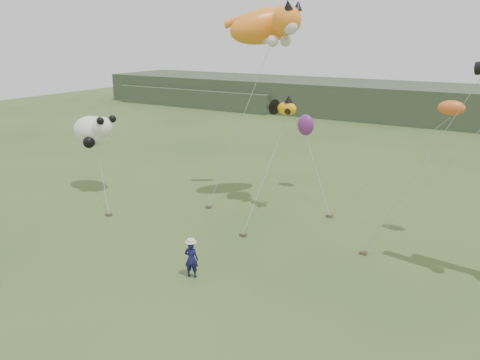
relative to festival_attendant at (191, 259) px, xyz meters
name	(u,v)px	position (x,y,z in m)	size (l,w,h in m)	color
ground	(210,277)	(0.69, 0.31, -0.80)	(120.00, 120.00, 0.00)	#385123
headland	(396,102)	(-2.43, 45.00, 1.12)	(90.00, 13.00, 4.00)	#2D3D28
festival_attendant	(191,259)	(0.00, 0.00, 0.00)	(0.58, 0.38, 1.60)	#141347
sandbag_anchors	(246,224)	(-0.86, 5.99, -0.72)	(13.95, 6.40, 0.16)	brown
cat_kite	(269,25)	(-1.62, 9.72, 9.37)	(5.48, 4.54, 2.56)	orange
fish_kite	(281,107)	(-0.41, 8.89, 5.13)	(2.33, 1.54, 1.14)	#FFAE09
panda_kite	(94,131)	(-12.09, 6.21, 3.13)	(3.32, 2.14, 2.06)	white
misc_kites	(346,120)	(2.31, 11.79, 4.23)	(9.90, 4.74, 3.26)	orange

